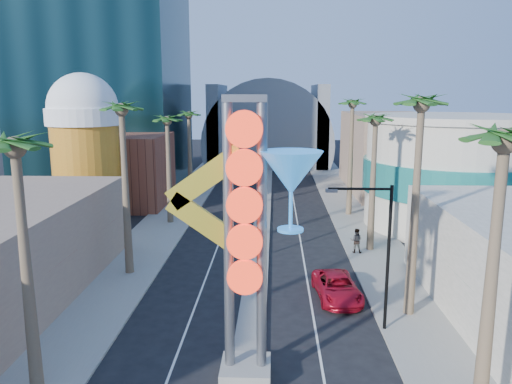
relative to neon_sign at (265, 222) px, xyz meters
The scene contains 22 objects.
sidewalk_west 34.43m from the neon_sign, 107.85° to the left, with size 5.00×100.00×0.15m, color gray.
sidewalk_east 33.97m from the neon_sign, 74.84° to the left, with size 5.00×100.00×0.15m, color gray.
median 35.79m from the neon_sign, 91.33° to the left, with size 1.60×84.00×0.15m, color gray.
brick_filler_west 39.01m from the neon_sign, 115.64° to the left, with size 10.00×10.00×8.00m, color brown.
filler_east 47.58m from the neon_sign, 71.37° to the left, with size 10.00×20.00×10.00m, color #977561.
beer_mug 32.39m from the neon_sign, 123.38° to the left, with size 7.00×7.00×14.50m.
turquoise_building 32.10m from the neon_sign, 57.56° to the left, with size 16.60×16.60×10.60m.
canopy 69.11m from the neon_sign, 90.68° to the left, with size 22.00×16.00×22.00m.
neon_sign is the anchor object (origin of this frame).
streetlight_0 17.21m from the neon_sign, 90.90° to the left, with size 3.79×0.25×8.00m.
streetlight_1 41.13m from the neon_sign, 91.90° to the left, with size 3.79×0.25×8.00m.
streetlight_2 8.15m from the neon_sign, 40.46° to the left, with size 3.45×0.25×8.00m.
palm_0 10.21m from the neon_sign, behind, with size 2.40×2.40×11.70m.
palm_1 16.70m from the neon_sign, 126.98° to the left, with size 2.40×2.40×12.70m.
palm_2 28.85m from the neon_sign, 109.95° to the left, with size 2.40×2.40×11.20m.
palm_3 40.31m from the neon_sign, 104.11° to the left, with size 2.40×2.40×11.20m.
palm_4 9.23m from the neon_sign, 19.89° to the right, with size 2.40×2.40×12.20m.
palm_5 11.50m from the neon_sign, 40.70° to the left, with size 2.40×2.40×13.20m.
palm_6 20.89m from the neon_sign, 66.74° to the left, with size 2.40×2.40×11.70m.
palm_7 32.29m from the neon_sign, 75.23° to the left, with size 2.40×2.40×12.70m.
red_pickup 12.16m from the neon_sign, 64.94° to the left, with size 2.48×5.38×1.49m, color red.
pedestrian_b 20.32m from the neon_sign, 69.14° to the left, with size 0.95×0.74×1.96m, color gray.
Camera 1 is at (1.23, -17.17, 12.61)m, focal length 35.00 mm.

